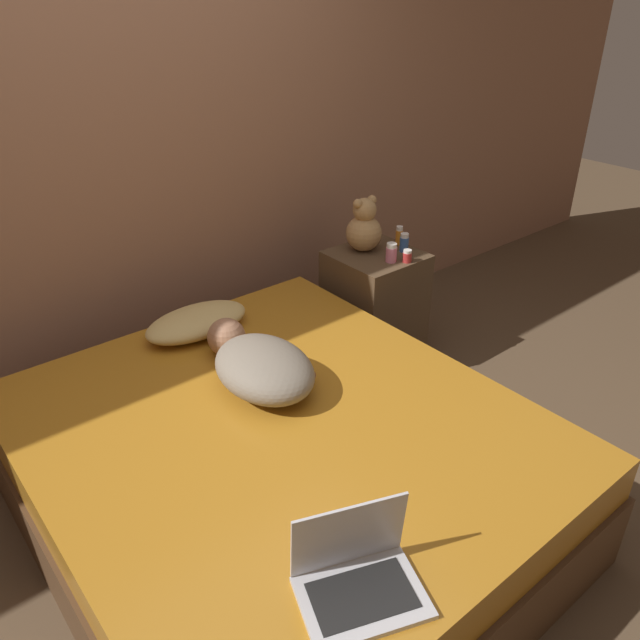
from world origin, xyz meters
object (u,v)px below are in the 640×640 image
(bottle_orange, at_px, (399,236))
(bottle_red, at_px, (407,256))
(pillow, at_px, (197,322))
(bottle_pink, at_px, (391,253))
(bottle_blue, at_px, (404,243))
(person_lying, at_px, (260,364))
(teddy_bear, at_px, (364,228))
(laptop, at_px, (357,574))

(bottle_orange, distance_m, bottle_red, 0.23)
(pillow, bearing_deg, bottle_pink, -12.12)
(bottle_blue, bearing_deg, bottle_orange, 60.02)
(pillow, bearing_deg, person_lying, -90.40)
(bottle_orange, xyz_separation_m, bottle_pink, (-0.19, -0.14, -0.00))
(pillow, relative_size, bottle_blue, 4.87)
(teddy_bear, distance_m, bottle_red, 0.28)
(bottle_orange, relative_size, bottle_red, 1.57)
(teddy_bear, bearing_deg, bottle_blue, -44.25)
(teddy_bear, height_order, bottle_orange, teddy_bear)
(laptop, distance_m, bottle_pink, 1.81)
(laptop, relative_size, bottle_orange, 3.75)
(teddy_bear, height_order, bottle_red, teddy_bear)
(bottle_pink, bearing_deg, teddy_bear, 91.47)
(person_lying, bearing_deg, teddy_bear, 29.88)
(pillow, distance_m, bottle_orange, 1.19)
(laptop, bearing_deg, bottle_blue, 61.21)
(bottle_orange, height_order, bottle_red, bottle_orange)
(person_lying, height_order, bottle_orange, bottle_orange)
(bottle_pink, bearing_deg, laptop, -137.53)
(person_lying, height_order, teddy_bear, teddy_bear)
(bottle_pink, relative_size, bottle_red, 1.52)
(laptop, distance_m, teddy_bear, 1.95)
(pillow, bearing_deg, bottle_blue, -8.06)
(person_lying, height_order, laptop, laptop)
(person_lying, relative_size, bottle_red, 9.81)
(pillow, bearing_deg, teddy_bear, -0.83)
(teddy_bear, height_order, bottle_blue, teddy_bear)
(bottle_pink, bearing_deg, pillow, 167.88)
(person_lying, distance_m, bottle_orange, 1.27)
(person_lying, distance_m, bottle_pink, 1.04)
(person_lying, bearing_deg, pillow, 93.30)
(bottle_orange, distance_m, bottle_pink, 0.24)
(person_lying, xyz_separation_m, bottle_red, (1.05, 0.23, 0.09))
(laptop, height_order, bottle_orange, bottle_orange)
(bottle_blue, xyz_separation_m, bottle_pink, (-0.15, -0.05, -0.00))
(person_lying, xyz_separation_m, teddy_bear, (0.99, 0.49, 0.18))
(bottle_pink, height_order, bottle_red, bottle_pink)
(bottle_red, bearing_deg, bottle_pink, 137.46)
(bottle_blue, relative_size, bottle_pink, 1.01)
(bottle_blue, height_order, bottle_pink, same)
(bottle_orange, height_order, bottle_blue, bottle_orange)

